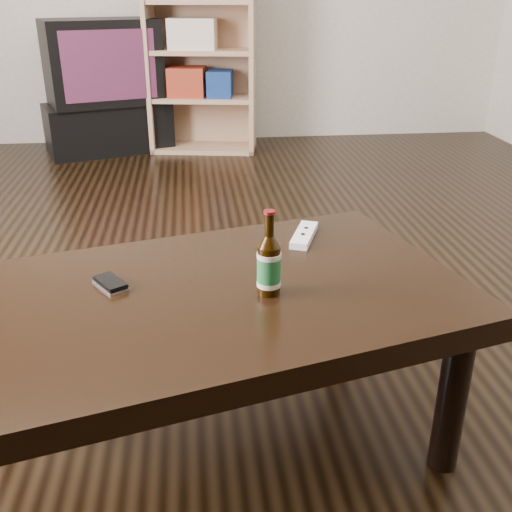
{
  "coord_description": "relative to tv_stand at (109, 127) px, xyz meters",
  "views": [
    {
      "loc": [
        0.01,
        -1.82,
        1.12
      ],
      "look_at": [
        0.14,
        -0.58,
        0.56
      ],
      "focal_mm": 42.0,
      "sensor_mm": 36.0,
      "label": 1
    }
  ],
  "objects": [
    {
      "name": "phone",
      "position": [
        0.39,
        -3.2,
        0.3
      ],
      "size": [
        0.1,
        0.11,
        0.02
      ],
      "rotation": [
        0.0,
        0.0,
        0.57
      ],
      "color": "#B8B8BB",
      "rests_on": "coffee_table"
    },
    {
      "name": "tv_stand",
      "position": [
        0.0,
        0.0,
        0.0
      ],
      "size": [
        0.97,
        0.7,
        0.35
      ],
      "primitive_type": "cube",
      "rotation": [
        0.0,
        0.0,
        0.33
      ],
      "color": "black",
      "rests_on": "floor"
    },
    {
      "name": "coffee_table",
      "position": [
        0.61,
        -3.25,
        0.23
      ],
      "size": [
        1.38,
        1.01,
        0.46
      ],
      "rotation": [
        0.0,
        0.0,
        0.26
      ],
      "color": "black",
      "rests_on": "floor"
    },
    {
      "name": "tv",
      "position": [
        0.0,
        -0.0,
        0.46
      ],
      "size": [
        0.88,
        0.7,
        0.57
      ],
      "rotation": [
        0.0,
        0.0,
        0.33
      ],
      "color": "black",
      "rests_on": "tv_stand"
    },
    {
      "name": "beer_bottle",
      "position": [
        0.76,
        -3.27,
        0.36
      ],
      "size": [
        0.07,
        0.07,
        0.21
      ],
      "rotation": [
        0.0,
        0.0,
        0.18
      ],
      "color": "black",
      "rests_on": "coffee_table"
    },
    {
      "name": "bookshelf",
      "position": [
        0.7,
        -0.01,
        0.56
      ],
      "size": [
        0.81,
        0.47,
        1.41
      ],
      "rotation": [
        0.0,
        0.0,
        -0.17
      ],
      "color": "tan",
      "rests_on": "floor"
    },
    {
      "name": "floor",
      "position": [
        0.59,
        -2.69,
        -0.18
      ],
      "size": [
        5.0,
        6.0,
        0.01
      ],
      "primitive_type": "cube",
      "color": "black",
      "rests_on": "ground"
    },
    {
      "name": "remote",
      "position": [
        0.91,
        -2.95,
        0.3
      ],
      "size": [
        0.11,
        0.18,
        0.02
      ],
      "rotation": [
        0.0,
        0.0,
        -0.37
      ],
      "color": "silver",
      "rests_on": "coffee_table"
    }
  ]
}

